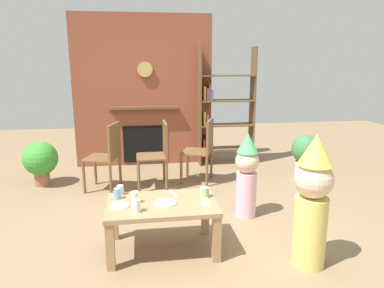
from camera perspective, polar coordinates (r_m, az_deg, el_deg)
name	(u,v)px	position (r m, az deg, el deg)	size (l,w,h in m)	color
ground_plane	(183,233)	(3.76, -1.41, -13.80)	(12.00, 12.00, 0.00)	#846B4C
brick_fireplace_feature	(143,92)	(5.94, -7.66, 8.16)	(2.20, 0.28, 2.40)	brown
bookshelf	(222,110)	(5.94, 4.78, 5.29)	(0.90, 0.28, 1.90)	brown
coffee_table	(162,211)	(3.31, -4.75, -10.42)	(0.98, 0.63, 0.46)	#9E7A51
paper_cup_near_left	(120,190)	(3.50, -11.24, -7.13)	(0.06, 0.06, 0.09)	silver
paper_cup_near_right	(135,197)	(3.28, -9.01, -8.30)	(0.06, 0.06, 0.11)	silver
paper_cup_center	(205,192)	(3.38, 2.01, -7.60)	(0.08, 0.08, 0.09)	#8CD18C
paper_cup_far_left	(117,194)	(3.41, -11.69, -7.66)	(0.06, 0.06, 0.10)	#669EE0
paper_cup_far_right	(136,206)	(3.10, -8.74, -9.59)	(0.07, 0.07, 0.11)	silver
paper_plate_front	(165,203)	(3.26, -4.23, -9.24)	(0.20, 0.20, 0.01)	white
paper_plate_rear	(119,206)	(3.25, -11.37, -9.52)	(0.17, 0.17, 0.01)	white
birthday_cake_slice	(207,200)	(3.25, 2.37, -8.82)	(0.10, 0.10, 0.06)	#EAC68C
table_fork	(174,193)	(3.48, -2.84, -7.78)	(0.15, 0.02, 0.01)	silver
child_with_cone_hat	(312,198)	(3.14, 18.42, -8.13)	(0.31, 0.31, 1.13)	#E0CC66
child_in_pink	(247,173)	(4.00, 8.62, -4.58)	(0.26, 0.26, 0.94)	#EAB2C6
dining_chair_left	(108,153)	(4.86, -13.08, -1.36)	(0.50, 0.50, 0.90)	brown
dining_chair_middle	(158,151)	(4.85, -5.32, -1.10)	(0.41, 0.41, 0.90)	brown
dining_chair_right	(203,147)	(5.04, 1.78, -0.48)	(0.52, 0.52, 0.90)	brown
potted_plant_tall	(306,154)	(5.47, 17.50, -1.51)	(0.42, 0.42, 0.65)	beige
potted_plant_short	(40,160)	(5.36, -22.76, -2.31)	(0.47, 0.47, 0.62)	#9E5B42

